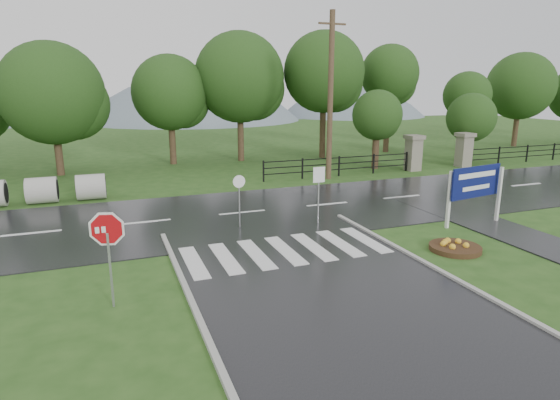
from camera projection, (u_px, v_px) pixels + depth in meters
name	position (u px, v px, depth m)	size (l,w,h in m)	color
ground	(364.00, 322.00, 10.76)	(120.00, 120.00, 0.00)	#274C19
main_road	(242.00, 213.00, 19.84)	(90.00, 8.00, 0.04)	black
walkway	(508.00, 232.00, 17.31)	(2.20, 11.00, 0.04)	#27272A
crosswalk	(285.00, 250.00, 15.28)	(6.50, 2.80, 0.02)	silver
pillar_west	(413.00, 152.00, 29.47)	(1.00, 1.00, 2.24)	gray
pillar_east	(464.00, 149.00, 30.85)	(1.00, 1.00, 2.24)	gray
fence_west	(339.00, 164.00, 27.77)	(9.58, 0.08, 1.20)	black
hills	(169.00, 219.00, 74.69)	(102.00, 48.00, 48.00)	slate
treeline	(200.00, 162.00, 32.89)	(83.20, 5.20, 10.00)	#1A3A12
stop_sign	(107.00, 237.00, 11.10)	(1.11, 0.31, 2.57)	#939399
estate_billboard	(476.00, 185.00, 17.87)	(2.62, 0.50, 2.32)	silver
flower_bed	(455.00, 247.00, 15.39)	(1.67, 1.67, 0.33)	#332111
reg_sign_small	(319.00, 184.00, 18.14)	(0.50, 0.06, 2.24)	#939399
reg_sign_round	(239.00, 194.00, 17.51)	(0.48, 0.07, 2.05)	#939399
utility_pole_east	(330.00, 96.00, 26.04)	(1.64, 0.31, 9.21)	#473523
entrance_tree_left	(377.00, 115.00, 29.66)	(3.17, 3.17, 5.03)	#3D2B1C
entrance_tree_right	(471.00, 118.00, 32.34)	(3.35, 3.35, 4.77)	#3D2B1C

